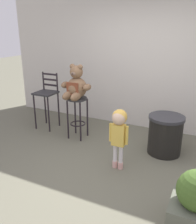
# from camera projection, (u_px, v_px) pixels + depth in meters

# --- Properties ---
(ground_plane) EXTENTS (24.00, 24.00, 0.00)m
(ground_plane) POSITION_uv_depth(u_px,v_px,m) (104.00, 173.00, 3.64)
(ground_plane) COLOR #5F5D4D
(building_wall) EXTENTS (6.42, 0.30, 3.65)m
(building_wall) POSITION_uv_depth(u_px,v_px,m) (149.00, 38.00, 4.85)
(building_wall) COLOR beige
(building_wall) RESTS_ON ground_plane
(bar_stool_with_teddy) EXTENTS (0.36, 0.36, 0.80)m
(bar_stool_with_teddy) POSITION_uv_depth(u_px,v_px,m) (77.00, 110.00, 4.64)
(bar_stool_with_teddy) COLOR #29292C
(bar_stool_with_teddy) RESTS_ON ground_plane
(teddy_bear) EXTENTS (0.59, 0.53, 0.62)m
(teddy_bear) POSITION_uv_depth(u_px,v_px,m) (76.00, 86.00, 4.46)
(teddy_bear) COLOR brown
(teddy_bear) RESTS_ON bar_stool_with_teddy
(child_walking) EXTENTS (0.30, 0.24, 0.94)m
(child_walking) POSITION_uv_depth(u_px,v_px,m) (119.00, 127.00, 3.56)
(child_walking) COLOR #DEA59C
(child_walking) RESTS_ON ground_plane
(trash_bin) EXTENTS (0.59, 0.59, 0.67)m
(trash_bin) POSITION_uv_depth(u_px,v_px,m) (165.00, 135.00, 4.13)
(trash_bin) COLOR black
(trash_bin) RESTS_ON ground_plane
(bar_chair_empty) EXTENTS (0.41, 0.41, 1.15)m
(bar_chair_empty) POSITION_uv_depth(u_px,v_px,m) (47.00, 96.00, 5.09)
(bar_chair_empty) COLOR #29292C
(bar_chair_empty) RESTS_ON ground_plane
(planter_with_shrub) EXTENTS (0.51, 0.51, 0.71)m
(planter_with_shrub) POSITION_uv_depth(u_px,v_px,m) (196.00, 205.00, 2.52)
(planter_with_shrub) COLOR #585B4D
(planter_with_shrub) RESTS_ON ground_plane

